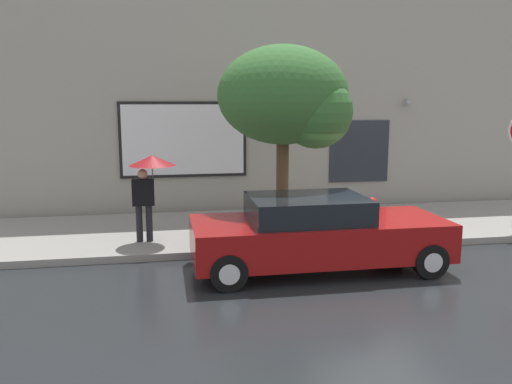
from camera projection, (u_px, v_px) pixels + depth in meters
The scene contains 7 objects.
ground_plane at pixel (377, 265), 10.21m from camera, with size 60.00×60.00×0.00m, color black.
sidewalk at pixel (329, 226), 13.10m from camera, with size 20.00×4.00×0.15m, color gray.
building_facade at pixel (303, 89), 14.93m from camera, with size 20.00×0.67×7.00m.
parked_car at pixel (317, 233), 9.84m from camera, with size 4.74×1.95×1.41m.
fire_hydrant at pixel (372, 214), 12.35m from camera, with size 0.30×0.44×0.77m.
pedestrian_with_umbrella at pixel (149, 173), 11.13m from camera, with size 0.99×0.99×1.87m.
street_tree at pixel (290, 99), 11.10m from camera, with size 2.80×2.38×4.18m.
Camera 1 is at (-4.07, -9.23, 3.15)m, focal length 36.82 mm.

